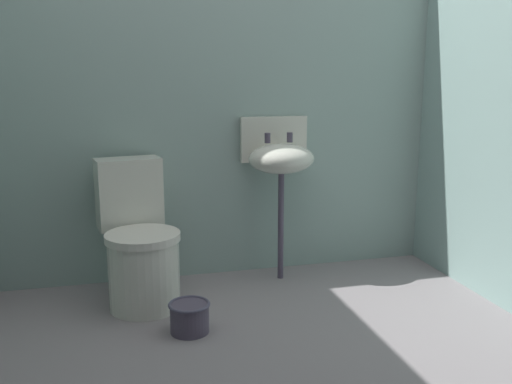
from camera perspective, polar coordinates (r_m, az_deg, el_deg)
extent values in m
cube|color=gray|center=(2.67, 1.59, -16.97)|extent=(3.12, 2.66, 0.08)
cube|color=#8EA7A0|center=(3.49, -3.77, 9.98)|extent=(3.12, 0.10, 2.27)
cylinder|color=silver|center=(3.13, -11.22, -8.15)|extent=(0.44, 0.44, 0.38)
cylinder|color=silver|center=(3.06, -11.38, -4.45)|extent=(0.46, 0.46, 0.04)
cube|color=silver|center=(3.31, -12.71, -0.09)|extent=(0.39, 0.24, 0.40)
cylinder|color=#4C4356|center=(3.46, 2.52, -3.52)|extent=(0.04, 0.04, 0.66)
ellipsoid|color=silver|center=(3.37, 2.58, 3.37)|extent=(0.40, 0.32, 0.18)
cube|color=silver|center=(3.52, 1.81, 5.38)|extent=(0.42, 0.04, 0.28)
cylinder|color=#4C4356|center=(3.40, 1.17, 5.48)|extent=(0.04, 0.04, 0.06)
cylinder|color=#4C4356|center=(3.44, 3.43, 5.54)|extent=(0.04, 0.04, 0.06)
cylinder|color=#4C4356|center=(2.86, -6.73, -12.54)|extent=(0.19, 0.19, 0.14)
torus|color=#49465B|center=(2.83, -6.77, -11.21)|extent=(0.21, 0.21, 0.02)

